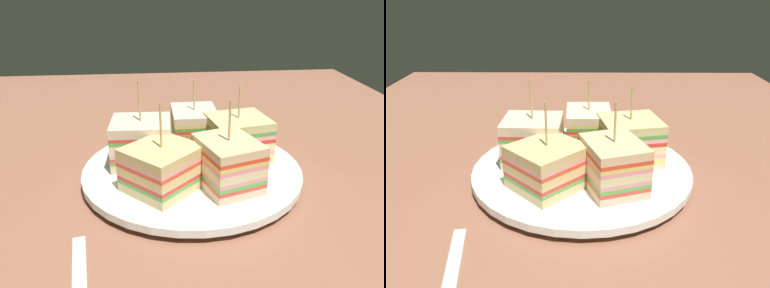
% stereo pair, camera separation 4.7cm
% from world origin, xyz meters
% --- Properties ---
extents(ground_plane, '(1.17, 0.89, 0.02)m').
position_xyz_m(ground_plane, '(0.00, 0.00, -0.01)').
color(ground_plane, '#935C45').
extents(plate, '(0.27, 0.27, 0.02)m').
position_xyz_m(plate, '(0.00, 0.00, 0.01)').
color(plate, white).
rests_on(plate, ground_plane).
extents(sandwich_wedge_0, '(0.10, 0.10, 0.10)m').
position_xyz_m(sandwich_wedge_0, '(-0.05, 0.04, 0.04)').
color(sandwich_wedge_0, beige).
rests_on(sandwich_wedge_0, plate).
extents(sandwich_wedge_1, '(0.09, 0.08, 0.10)m').
position_xyz_m(sandwich_wedge_1, '(-0.05, -0.03, 0.04)').
color(sandwich_wedge_1, beige).
rests_on(sandwich_wedge_1, plate).
extents(sandwich_wedge_2, '(0.08, 0.08, 0.10)m').
position_xyz_m(sandwich_wedge_2, '(0.02, -0.06, 0.04)').
color(sandwich_wedge_2, beige).
rests_on(sandwich_wedge_2, plate).
extents(sandwich_wedge_3, '(0.07, 0.06, 0.09)m').
position_xyz_m(sandwich_wedge_3, '(0.06, -0.01, 0.04)').
color(sandwich_wedge_3, beige).
rests_on(sandwich_wedge_3, plate).
extents(sandwich_wedge_4, '(0.07, 0.07, 0.11)m').
position_xyz_m(sandwich_wedge_4, '(0.02, 0.06, 0.04)').
color(sandwich_wedge_4, beige).
rests_on(sandwich_wedge_4, plate).
extents(chip_pile, '(0.08, 0.07, 0.02)m').
position_xyz_m(chip_pile, '(-0.01, -0.02, 0.03)').
color(chip_pile, '#EAD37D').
rests_on(chip_pile, plate).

